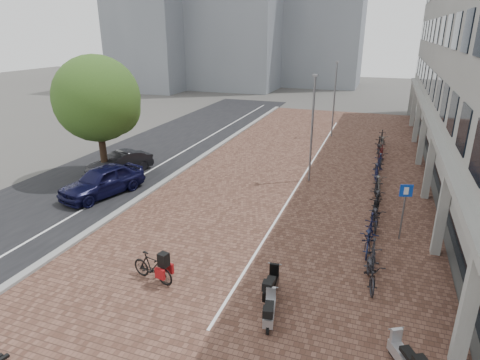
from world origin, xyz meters
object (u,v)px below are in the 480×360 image
(car_navy, at_px, (102,181))
(parking_sign, at_px, (404,203))
(scooter_front, at_px, (405,356))
(scooter_mid, at_px, (271,285))
(car_dark, at_px, (120,163))
(hero_bike, at_px, (152,267))
(scooter_back, at_px, (269,310))

(car_navy, height_order, parking_sign, parking_sign)
(car_navy, relative_size, scooter_front, 3.33)
(scooter_mid, height_order, parking_sign, parking_sign)
(car_dark, height_order, scooter_mid, car_dark)
(hero_bike, height_order, parking_sign, parking_sign)
(scooter_front, bearing_deg, scooter_mid, 126.12)
(hero_bike, xyz_separation_m, scooter_mid, (4.13, 0.41, -0.05))
(car_navy, distance_m, scooter_front, 16.51)
(hero_bike, height_order, scooter_back, hero_bike)
(car_navy, bearing_deg, scooter_back, -15.40)
(hero_bike, relative_size, scooter_back, 1.34)
(scooter_back, bearing_deg, scooter_front, -20.37)
(car_dark, bearing_deg, parking_sign, 12.55)
(car_navy, bearing_deg, parking_sign, 16.37)
(scooter_front, bearing_deg, car_navy, 123.71)
(car_navy, distance_m, scooter_back, 12.95)
(car_navy, distance_m, parking_sign, 14.77)
(car_dark, bearing_deg, car_navy, -45.54)
(car_dark, xyz_separation_m, hero_bike, (7.83, -9.32, -0.10))
(car_dark, xyz_separation_m, parking_sign, (15.96, -3.26, 1.00))
(scooter_front, relative_size, scooter_mid, 0.95)
(car_dark, bearing_deg, scooter_mid, -12.56)
(hero_bike, relative_size, parking_sign, 0.75)
(scooter_back, bearing_deg, scooter_mid, 92.27)
(car_navy, bearing_deg, hero_bike, -26.09)
(scooter_front, bearing_deg, hero_bike, 140.71)
(hero_bike, distance_m, scooter_back, 4.47)
(hero_bike, bearing_deg, car_navy, 60.21)
(scooter_mid, distance_m, parking_sign, 7.01)
(car_dark, xyz_separation_m, scooter_front, (15.96, -10.71, -0.17))
(hero_bike, relative_size, scooter_mid, 1.25)
(car_navy, distance_m, car_dark, 3.51)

